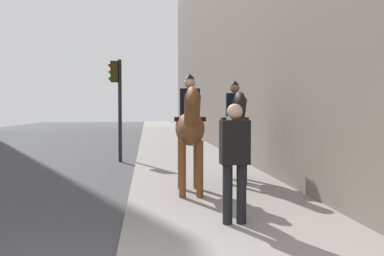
# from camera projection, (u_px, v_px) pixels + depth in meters

# --- Properties ---
(mounted_horse_near) EXTENTS (2.15, 0.63, 2.32)m
(mounted_horse_near) POSITION_uv_depth(u_px,v_px,m) (190.00, 127.00, 8.36)
(mounted_horse_near) COLOR brown
(mounted_horse_near) RESTS_ON sidewalk_slab
(mounted_horse_far) EXTENTS (2.15, 0.70, 2.28)m
(mounted_horse_far) POSITION_uv_depth(u_px,v_px,m) (235.00, 126.00, 9.79)
(mounted_horse_far) COLOR black
(mounted_horse_far) RESTS_ON sidewalk_slab
(pedestrian_greeting) EXTENTS (0.27, 0.41, 1.70)m
(pedestrian_greeting) POSITION_uv_depth(u_px,v_px,m) (235.00, 155.00, 6.14)
(pedestrian_greeting) COLOR black
(pedestrian_greeting) RESTS_ON sidewalk_slab
(traffic_light_near_curb) EXTENTS (0.20, 0.44, 3.40)m
(traffic_light_near_curb) POSITION_uv_depth(u_px,v_px,m) (117.00, 93.00, 14.47)
(traffic_light_near_curb) COLOR black
(traffic_light_near_curb) RESTS_ON ground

